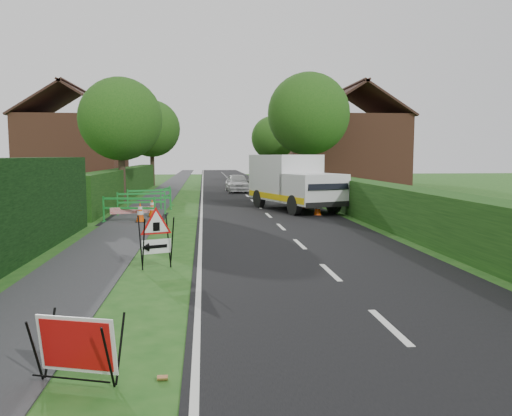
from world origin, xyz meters
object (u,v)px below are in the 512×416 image
hatchback_car (237,183)px  works_van (293,181)px  triangle_sign (155,234)px  red_rect_sign (77,346)px

hatchback_car → works_van: bearing=-83.3°
works_van → triangle_sign: bearing=-132.5°
triangle_sign → works_van: size_ratio=0.20×
hatchback_car → red_rect_sign: bearing=-99.2°
works_van → hatchback_car: (-1.81, 11.93, -0.73)m
triangle_sign → works_van: bearing=46.4°
works_van → hatchback_car: 12.09m
works_van → hatchback_car: size_ratio=1.60×
red_rect_sign → triangle_sign: triangle_sign is taller
red_rect_sign → works_van: works_van is taller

